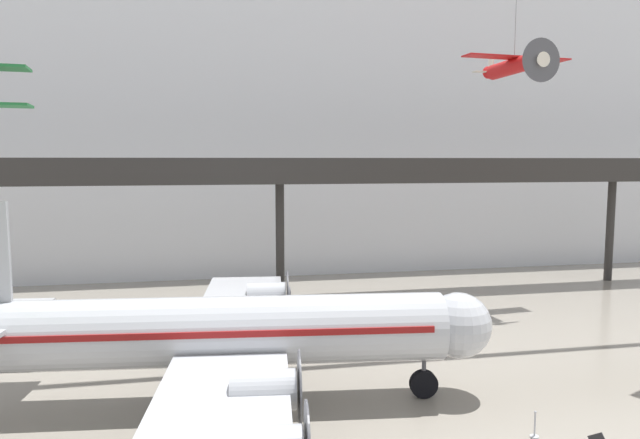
# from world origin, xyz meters

# --- Properties ---
(hangar_back_wall) EXTENTS (140.00, 3.00, 27.83)m
(hangar_back_wall) POSITION_xyz_m (0.00, 38.87, 13.91)
(hangar_back_wall) COLOR silver
(hangar_back_wall) RESTS_ON ground
(mezzanine_walkway) EXTENTS (110.00, 3.20, 11.13)m
(mezzanine_walkway) POSITION_xyz_m (0.00, 28.88, 9.43)
(mezzanine_walkway) COLOR #2D2B28
(mezzanine_walkway) RESTS_ON ground
(airliner_silver_main) EXTENTS (25.67, 29.30, 9.24)m
(airliner_silver_main) POSITION_xyz_m (-5.48, 9.48, 3.34)
(airliner_silver_main) COLOR #B7BABF
(airliner_silver_main) RESTS_ON ground
(suspended_plane_red_highwing) EXTENTS (8.43, 6.86, 6.31)m
(suspended_plane_red_highwing) POSITION_xyz_m (16.59, 23.60, 17.88)
(suspended_plane_red_highwing) COLOR red
(stanchion_barrier) EXTENTS (0.36, 0.36, 1.08)m
(stanchion_barrier) POSITION_xyz_m (6.92, 4.02, 0.33)
(stanchion_barrier) COLOR #B2B5BA
(stanchion_barrier) RESTS_ON ground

